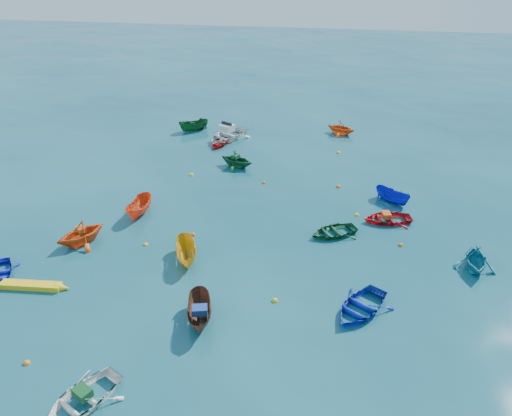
% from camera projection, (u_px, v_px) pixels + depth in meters
% --- Properties ---
extents(ground, '(160.00, 160.00, 0.00)m').
position_uv_depth(ground, '(242.00, 254.00, 29.68)').
color(ground, '#0B3F50').
rests_on(ground, ground).
extents(dinghy_white_near, '(3.82, 4.22, 0.72)m').
position_uv_depth(dinghy_white_near, '(83.00, 403.00, 20.31)').
color(dinghy_white_near, white).
rests_on(dinghy_white_near, ground).
extents(sampan_brown_mid, '(1.94, 3.36, 1.22)m').
position_uv_depth(sampan_brown_mid, '(201.00, 320.00, 24.62)').
color(sampan_brown_mid, brown).
rests_on(sampan_brown_mid, ground).
extents(dinghy_blue_se, '(4.13, 4.47, 0.76)m').
position_uv_depth(dinghy_blue_se, '(360.00, 311.00, 25.24)').
color(dinghy_blue_se, '#0D2BAA').
rests_on(dinghy_blue_se, ground).
extents(dinghy_orange_w, '(3.94, 4.04, 1.62)m').
position_uv_depth(dinghy_orange_w, '(82.00, 243.00, 30.78)').
color(dinghy_orange_w, '#E95116').
rests_on(dinghy_orange_w, ground).
extents(sampan_yellow_mid, '(2.20, 3.37, 1.22)m').
position_uv_depth(sampan_yellow_mid, '(187.00, 260.00, 29.15)').
color(sampan_yellow_mid, orange).
rests_on(sampan_yellow_mid, ground).
extents(dinghy_green_e, '(3.80, 3.48, 0.64)m').
position_uv_depth(dinghy_green_e, '(333.00, 234.00, 31.60)').
color(dinghy_green_e, '#124D29').
rests_on(dinghy_green_e, ground).
extents(dinghy_cyan_se, '(2.59, 2.94, 1.45)m').
position_uv_depth(dinghy_cyan_se, '(474.00, 268.00, 28.46)').
color(dinghy_cyan_se, teal).
rests_on(dinghy_cyan_se, ground).
extents(sampan_orange_n, '(1.33, 3.16, 1.20)m').
position_uv_depth(sampan_orange_n, '(140.00, 214.00, 33.86)').
color(sampan_orange_n, '#F04316').
rests_on(sampan_orange_n, ground).
extents(dinghy_green_n, '(3.47, 3.23, 1.48)m').
position_uv_depth(dinghy_green_n, '(237.00, 167.00, 40.68)').
color(dinghy_green_n, '#12512A').
rests_on(dinghy_green_n, ground).
extents(dinghy_red_ne, '(3.59, 2.91, 0.66)m').
position_uv_depth(dinghy_red_ne, '(387.00, 221.00, 33.03)').
color(dinghy_red_ne, red).
rests_on(dinghy_red_ne, ground).
extents(sampan_blue_far, '(2.80, 2.55, 1.07)m').
position_uv_depth(sampan_blue_far, '(392.00, 202.00, 35.41)').
color(sampan_blue_far, '#0E16AF').
rests_on(sampan_blue_far, ground).
extents(dinghy_red_far, '(2.32, 2.97, 0.56)m').
position_uv_depth(dinghy_red_far, '(219.00, 145.00, 44.80)').
color(dinghy_red_far, '#A40D0D').
rests_on(dinghy_red_far, ground).
extents(dinghy_orange_far, '(3.39, 3.20, 1.42)m').
position_uv_depth(dinghy_orange_far, '(341.00, 134.00, 47.29)').
color(dinghy_orange_far, '#E25B15').
rests_on(dinghy_orange_far, ground).
extents(sampan_green_far, '(3.07, 2.63, 1.15)m').
position_uv_depth(sampan_green_far, '(194.00, 131.00, 48.05)').
color(sampan_green_far, '#114B21').
rests_on(sampan_green_far, ground).
extents(kayak_yellow, '(4.03, 0.90, 0.40)m').
position_uv_depth(kayak_yellow, '(32.00, 288.00, 26.89)').
color(kayak_yellow, yellow).
rests_on(kayak_yellow, ground).
extents(motorboat_white, '(4.91, 5.42, 1.52)m').
position_uv_depth(motorboat_white, '(227.00, 139.00, 46.16)').
color(motorboat_white, silver).
rests_on(motorboat_white, ground).
extents(tarp_green_a, '(0.92, 0.85, 0.36)m').
position_uv_depth(tarp_green_a, '(82.00, 392.00, 20.12)').
color(tarp_green_a, '#134C24').
rests_on(tarp_green_a, dinghy_white_near).
extents(tarp_blue_a, '(0.86, 0.73, 0.36)m').
position_uv_depth(tarp_blue_a, '(200.00, 310.00, 24.11)').
color(tarp_blue_a, navy).
rests_on(tarp_blue_a, sampan_brown_mid).
extents(tarp_orange_a, '(0.75, 0.71, 0.29)m').
position_uv_depth(tarp_orange_a, '(81.00, 229.00, 30.34)').
color(tarp_orange_a, '#D95116').
rests_on(tarp_orange_a, dinghy_orange_w).
extents(tarp_green_b, '(0.65, 0.74, 0.30)m').
position_uv_depth(tarp_green_b, '(235.00, 156.00, 40.29)').
color(tarp_green_b, '#124B26').
rests_on(tarp_green_b, dinghy_green_n).
extents(tarp_orange_b, '(0.67, 0.80, 0.34)m').
position_uv_depth(tarp_orange_b, '(386.00, 215.00, 32.78)').
color(tarp_orange_b, '#CA4C14').
rests_on(tarp_orange_b, dinghy_red_ne).
extents(buoy_or_a, '(0.31, 0.31, 0.31)m').
position_uv_depth(buoy_or_a, '(27.00, 363.00, 22.18)').
color(buoy_or_a, orange).
rests_on(buoy_or_a, ground).
extents(buoy_ye_a, '(0.33, 0.33, 0.33)m').
position_uv_depth(buoy_ye_a, '(275.00, 301.00, 25.92)').
color(buoy_ye_a, gold).
rests_on(buoy_ye_a, ground).
extents(buoy_or_b, '(0.30, 0.30, 0.30)m').
position_uv_depth(buoy_or_b, '(401.00, 246.00, 30.49)').
color(buoy_or_b, orange).
rests_on(buoy_or_b, ground).
extents(buoy_ye_b, '(0.30, 0.30, 0.30)m').
position_uv_depth(buoy_ye_b, '(146.00, 245.00, 30.54)').
color(buoy_ye_b, yellow).
rests_on(buoy_ye_b, ground).
extents(buoy_or_c, '(0.33, 0.33, 0.33)m').
position_uv_depth(buoy_or_c, '(193.00, 235.00, 31.52)').
color(buoy_or_c, '#E14A0C').
rests_on(buoy_or_c, ground).
extents(buoy_ye_c, '(0.32, 0.32, 0.32)m').
position_uv_depth(buoy_ye_c, '(357.00, 215.00, 33.73)').
color(buoy_ye_c, yellow).
rests_on(buoy_ye_c, ground).
extents(buoy_or_d, '(0.34, 0.34, 0.34)m').
position_uv_depth(buoy_or_d, '(338.00, 187.00, 37.45)').
color(buoy_or_d, orange).
rests_on(buoy_or_d, ground).
extents(buoy_ye_d, '(0.33, 0.33, 0.33)m').
position_uv_depth(buoy_ye_d, '(191.00, 175.00, 39.26)').
color(buoy_ye_d, yellow).
rests_on(buoy_ye_d, ground).
extents(buoy_or_e, '(0.29, 0.29, 0.29)m').
position_uv_depth(buoy_or_e, '(264.00, 183.00, 38.04)').
color(buoy_or_e, orange).
rests_on(buoy_or_e, ground).
extents(buoy_ye_e, '(0.35, 0.35, 0.35)m').
position_uv_depth(buoy_ye_e, '(338.00, 153.00, 43.20)').
color(buoy_ye_e, yellow).
rests_on(buoy_ye_e, ground).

